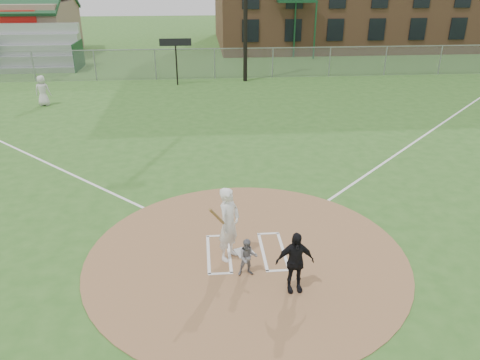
{
  "coord_description": "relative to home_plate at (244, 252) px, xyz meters",
  "views": [
    {
      "loc": [
        -1.07,
        -10.33,
        6.9
      ],
      "look_at": [
        0.0,
        2.0,
        1.3
      ],
      "focal_mm": 35.0,
      "sensor_mm": 36.0,
      "label": 1
    }
  ],
  "objects": [
    {
      "name": "foul_line_first",
      "position": [
        9.05,
        8.85,
        -0.03
      ],
      "size": [
        17.04,
        17.04,
        0.01
      ],
      "primitive_type": "cube",
      "rotation": [
        0.0,
        0.0,
        -0.79
      ],
      "color": "white",
      "rests_on": "ground"
    },
    {
      "name": "umpire",
      "position": [
        1.0,
        -1.66,
        0.75
      ],
      "size": [
        0.91,
        0.41,
        1.53
      ],
      "primitive_type": "imported",
      "rotation": [
        0.0,
        0.0,
        0.04
      ],
      "color": "black",
      "rests_on": "dirt_circle"
    },
    {
      "name": "batter_at_plate",
      "position": [
        -0.41,
        -0.19,
        0.98
      ],
      "size": [
        0.93,
        1.08,
        1.99
      ],
      "color": "white",
      "rests_on": "dirt_circle"
    },
    {
      "name": "scoreboard_sign",
      "position": [
        -2.45,
        20.05,
        2.35
      ],
      "size": [
        2.0,
        0.1,
        2.93
      ],
      "color": "black",
      "rests_on": "ground"
    },
    {
      "name": "bleachers",
      "position": [
        -12.95,
        26.05,
        1.55
      ],
      "size": [
        6.08,
        3.2,
        3.2
      ],
      "color": "#B7BABF",
      "rests_on": "ground"
    },
    {
      "name": "ground",
      "position": [
        0.05,
        -0.15,
        -0.03
      ],
      "size": [
        140.0,
        140.0,
        0.0
      ],
      "primitive_type": "plane",
      "color": "#306121",
      "rests_on": "ground"
    },
    {
      "name": "catcher",
      "position": [
        -0.01,
        -0.98,
        0.48
      ],
      "size": [
        0.5,
        0.4,
        0.99
      ],
      "primitive_type": "imported",
      "rotation": [
        0.0,
        0.0,
        0.05
      ],
      "color": "slate",
      "rests_on": "dirt_circle"
    },
    {
      "name": "foul_line_third",
      "position": [
        -8.95,
        8.85,
        -0.03
      ],
      "size": [
        17.04,
        17.04,
        0.01
      ],
      "primitive_type": "cube",
      "rotation": [
        0.0,
        0.0,
        0.79
      ],
      "color": "white",
      "rests_on": "ground"
    },
    {
      "name": "home_plate",
      "position": [
        0.0,
        0.0,
        0.0
      ],
      "size": [
        0.57,
        0.57,
        0.03
      ],
      "primitive_type": "cube",
      "rotation": [
        0.0,
        0.0,
        0.34
      ],
      "color": "silver",
      "rests_on": "dirt_circle"
    },
    {
      "name": "ondeck_player",
      "position": [
        -9.6,
        15.64,
        0.79
      ],
      "size": [
        0.83,
        0.55,
        1.65
      ],
      "primitive_type": "imported",
      "rotation": [
        0.0,
        0.0,
        3.11
      ],
      "color": "silver",
      "rests_on": "ground"
    },
    {
      "name": "batters_boxes",
      "position": [
        0.05,
        0.0,
        -0.01
      ],
      "size": [
        2.08,
        1.88,
        0.01
      ],
      "color": "white",
      "rests_on": "dirt_circle"
    },
    {
      "name": "dirt_circle",
      "position": [
        0.05,
        -0.15,
        -0.02
      ],
      "size": [
        8.4,
        8.4,
        0.02
      ],
      "primitive_type": "cylinder",
      "color": "#9A6F48",
      "rests_on": "ground"
    },
    {
      "name": "outfield_fence",
      "position": [
        0.05,
        21.85,
        0.98
      ],
      "size": [
        56.08,
        0.08,
        2.03
      ],
      "color": "slate",
      "rests_on": "ground"
    }
  ]
}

